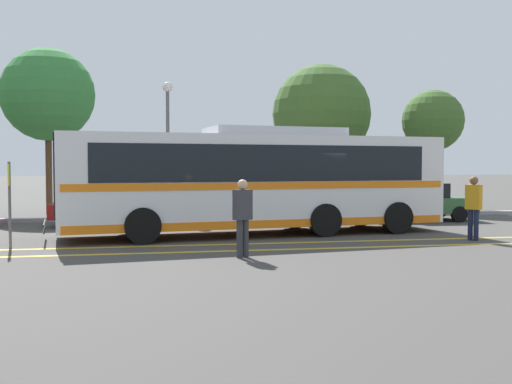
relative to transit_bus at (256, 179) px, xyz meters
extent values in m
plane|color=#423F3D|center=(1.30, 0.15, -1.73)|extent=(220.00, 220.00, 0.00)
cube|color=gold|center=(-0.01, -2.20, -1.73)|extent=(31.80, 0.20, 0.01)
cube|color=gold|center=(-0.01, -3.45, -1.73)|extent=(31.80, 0.20, 0.01)
cube|color=#99999E|center=(-0.01, 5.48, -1.66)|extent=(39.80, 0.36, 0.15)
cube|color=silver|center=(-0.01, 0.00, -0.05)|extent=(12.03, 4.09, 2.72)
cube|color=black|center=(-0.01, 0.00, 0.47)|extent=(10.40, 3.92, 1.06)
cube|color=orange|center=(-0.01, 0.00, -0.18)|extent=(11.80, 4.10, 0.20)
cube|color=orange|center=(-0.01, 0.00, -1.29)|extent=(11.80, 4.09, 0.24)
cube|color=black|center=(-5.88, -0.77, 0.00)|extent=(0.33, 2.26, 2.02)
cube|color=black|center=(-5.88, -0.77, 1.16)|extent=(0.27, 1.80, 0.24)
cube|color=silver|center=(0.57, 0.07, 1.44)|extent=(4.36, 2.59, 0.26)
cube|color=black|center=(-6.16, -0.80, -1.18)|extent=(0.29, 1.93, 0.04)
cube|color=black|center=(-6.16, -0.80, -1.38)|extent=(0.29, 1.93, 0.04)
cylinder|color=black|center=(-3.48, -1.71, -1.23)|extent=(1.03, 0.41, 1.00)
cylinder|color=black|center=(-3.80, 0.76, -1.23)|extent=(1.03, 0.41, 1.00)
cylinder|color=black|center=(1.90, -1.00, -1.23)|extent=(1.03, 0.41, 1.00)
cylinder|color=black|center=(1.58, 1.46, -1.23)|extent=(1.03, 0.41, 1.00)
cylinder|color=black|center=(4.36, -0.68, -1.23)|extent=(1.03, 0.41, 1.00)
cylinder|color=black|center=(4.04, 1.78, -1.23)|extent=(1.03, 0.41, 1.00)
cube|color=maroon|center=(-4.60, 3.65, -1.18)|extent=(4.05, 1.91, 0.51)
cube|color=black|center=(-4.70, 3.65, -0.66)|extent=(1.70, 1.68, 0.52)
cylinder|color=black|center=(-3.34, 4.56, -1.43)|extent=(0.60, 0.20, 0.60)
cylinder|color=black|center=(-3.34, 2.75, -1.43)|extent=(0.60, 0.20, 0.60)
cylinder|color=black|center=(-5.85, 4.56, -1.43)|extent=(0.60, 0.20, 0.60)
cylinder|color=black|center=(-5.85, 2.75, -1.43)|extent=(0.60, 0.20, 0.60)
cube|color=maroon|center=(1.64, 3.97, -1.14)|extent=(4.37, 1.90, 0.59)
cube|color=black|center=(1.54, 3.98, -0.56)|extent=(1.86, 1.60, 0.57)
cylinder|color=black|center=(3.01, 4.76, -1.43)|extent=(0.61, 0.22, 0.60)
cylinder|color=black|center=(2.95, 3.10, -1.43)|extent=(0.61, 0.22, 0.60)
cylinder|color=black|center=(0.34, 4.85, -1.43)|extent=(0.61, 0.22, 0.60)
cylinder|color=black|center=(0.28, 3.19, -1.43)|extent=(0.61, 0.22, 0.60)
cube|color=#335B33|center=(7.02, 3.45, -1.13)|extent=(4.38, 2.19, 0.60)
cube|color=black|center=(7.12, 3.45, -0.55)|extent=(1.90, 1.79, 0.55)
cylinder|color=black|center=(5.64, 2.65, -1.43)|extent=(0.61, 0.24, 0.60)
cylinder|color=black|center=(5.76, 4.44, -1.43)|extent=(0.61, 0.24, 0.60)
cylinder|color=black|center=(8.27, 2.46, -1.43)|extent=(0.61, 0.24, 0.60)
cylinder|color=black|center=(8.40, 4.26, -1.43)|extent=(0.61, 0.24, 0.60)
cylinder|color=#2D2D33|center=(-1.28, -4.60, -1.29)|extent=(0.14, 0.14, 0.88)
cylinder|color=#2D2D33|center=(-1.13, -4.53, -1.29)|extent=(0.14, 0.14, 0.88)
cube|color=#333338|center=(-1.20, -4.56, -0.50)|extent=(0.47, 0.37, 0.70)
sphere|color=tan|center=(-1.20, -4.56, -0.03)|extent=(0.24, 0.24, 0.24)
cylinder|color=#191E38|center=(5.84, -2.72, -1.29)|extent=(0.14, 0.14, 0.89)
cylinder|color=#191E38|center=(5.75, -2.58, -1.29)|extent=(0.14, 0.14, 0.89)
cube|color=orange|center=(5.80, -2.65, -0.49)|extent=(0.42, 0.47, 0.70)
sphere|color=brown|center=(5.80, -2.65, -0.02)|extent=(0.24, 0.24, 0.24)
cylinder|color=#59595E|center=(-6.82, -1.97, -0.61)|extent=(0.07, 0.07, 2.24)
cube|color=yellow|center=(-6.82, -1.97, 0.18)|extent=(0.08, 0.40, 0.56)
cylinder|color=#59595E|center=(-2.43, 6.36, 0.82)|extent=(0.14, 0.14, 5.10)
sphere|color=silver|center=(-2.43, 6.36, 3.58)|extent=(0.42, 0.42, 0.42)
cylinder|color=#513823|center=(5.31, 10.46, -0.30)|extent=(0.28, 0.28, 2.86)
sphere|color=#3D6028|center=(5.31, 10.46, 2.96)|extent=(4.88, 4.88, 4.88)
cylinder|color=#513823|center=(-7.49, 9.37, 0.13)|extent=(0.28, 0.28, 3.72)
sphere|color=#337A38|center=(-7.49, 9.37, 3.50)|extent=(4.04, 4.04, 4.04)
cylinder|color=#513823|center=(10.10, 8.18, -0.14)|extent=(0.28, 0.28, 3.18)
sphere|color=#3D6028|center=(10.10, 8.18, 2.54)|extent=(2.90, 2.90, 2.90)
camera|label=1|loc=(-3.50, -18.17, 0.41)|focal=42.00mm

